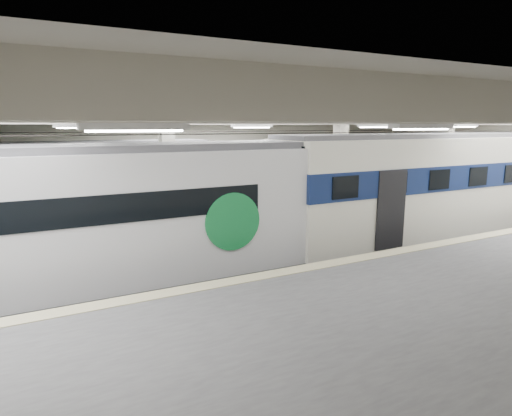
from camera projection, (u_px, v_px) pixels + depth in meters
station_hall at (307, 182)px, 13.13m from camera, size 36.00×24.00×5.75m
modern_emu at (144, 220)px, 12.75m from camera, size 13.79×2.85×4.45m
older_rer at (425, 186)px, 18.04m from camera, size 14.12×3.12×4.63m
far_train at (33, 198)px, 16.22m from camera, size 13.65×3.12×4.35m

